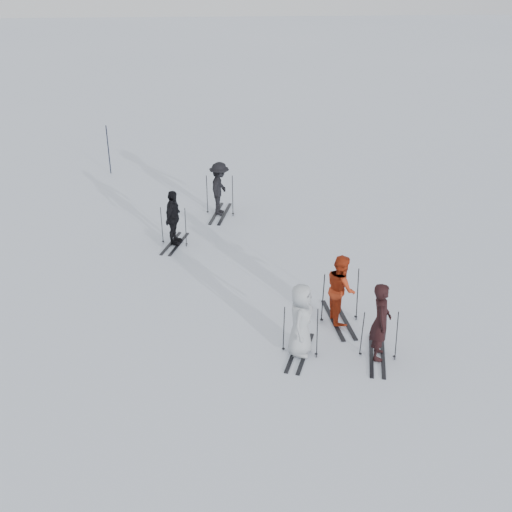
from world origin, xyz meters
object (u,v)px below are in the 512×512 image
at_px(skier_near_dark, 381,322).
at_px(skier_grey, 301,321).
at_px(skier_red, 341,289).
at_px(piste_marker, 108,150).
at_px(skier_uphill_left, 173,219).
at_px(skier_uphill_far, 220,189).

xyz_separation_m(skier_near_dark, skier_grey, (-1.61, 0.23, -0.05)).
relative_size(skier_red, piste_marker, 0.90).
relative_size(skier_near_dark, skier_uphill_left, 1.08).
height_order(skier_near_dark, piste_marker, piste_marker).
bearing_deg(skier_grey, skier_uphill_far, 30.83).
xyz_separation_m(skier_uphill_left, piste_marker, (-2.68, 6.23, 0.11)).
height_order(skier_uphill_left, piste_marker, piste_marker).
bearing_deg(skier_grey, skier_red, -21.41).
distance_m(skier_near_dark, skier_uphill_left, 7.31).
height_order(skier_grey, skier_uphill_far, skier_uphill_far).
xyz_separation_m(skier_grey, skier_uphill_far, (-1.59, 7.62, 0.03)).
bearing_deg(skier_grey, skier_near_dark, -79.20).
height_order(skier_grey, skier_uphill_left, skier_grey).
xyz_separation_m(skier_near_dark, skier_red, (-0.55, 1.47, -0.05)).
bearing_deg(skier_uphill_left, skier_grey, -134.85).
distance_m(skier_grey, skier_uphill_left, 6.24).
relative_size(skier_near_dark, skier_grey, 1.06).
relative_size(skier_red, skier_uphill_far, 0.97).
relative_size(skier_red, skier_uphill_left, 1.02).
relative_size(skier_grey, piste_marker, 0.90).
bearing_deg(skier_uphill_left, skier_red, -119.88).
height_order(skier_red, skier_uphill_far, skier_uphill_far).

